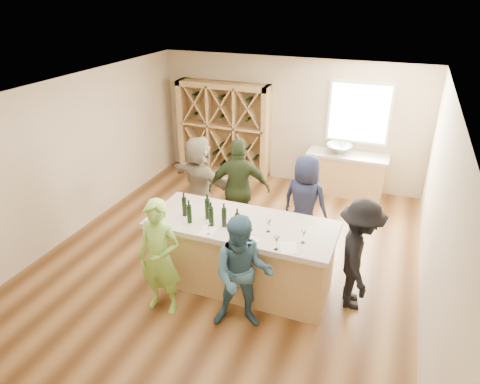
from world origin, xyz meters
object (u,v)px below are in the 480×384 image
(wine_rack, at_px, (224,130))
(person_near_right, at_px, (243,274))
(wine_bottle_e, at_px, (224,217))
(wine_bottle_f, at_px, (237,224))
(sink, at_px, (339,149))
(wine_bottle_c, at_px, (208,209))
(wine_bottle_d, at_px, (211,217))
(person_far_right, at_px, (305,203))
(person_far_mid, at_px, (239,189))
(tasting_counter_base, at_px, (242,256))
(person_far_left, at_px, (199,181))
(wine_bottle_a, at_px, (184,207))
(person_server, at_px, (358,255))
(wine_bottle_b, at_px, (189,214))
(person_near_left, at_px, (160,257))

(wine_rack, relative_size, person_near_right, 1.34)
(wine_bottle_e, xyz_separation_m, wine_bottle_f, (0.24, -0.11, 0.01))
(sink, distance_m, wine_bottle_c, 4.07)
(wine_bottle_d, relative_size, wine_bottle_f, 0.96)
(person_far_right, bearing_deg, person_far_mid, 17.27)
(wine_bottle_d, relative_size, wine_bottle_e, 1.02)
(wine_bottle_f, bearing_deg, person_near_right, -61.63)
(wine_bottle_d, bearing_deg, person_far_right, 58.98)
(tasting_counter_base, height_order, person_near_right, person_near_right)
(person_far_mid, bearing_deg, person_far_left, -26.94)
(person_far_right, bearing_deg, wine_bottle_a, 59.63)
(wine_rack, bearing_deg, person_near_right, -64.21)
(person_server, height_order, wine_bottle_f, person_server)
(wine_bottle_b, xyz_separation_m, person_far_mid, (0.14, 1.60, -0.29))
(wine_bottle_a, height_order, person_far_right, person_far_right)
(wine_bottle_f, bearing_deg, person_server, 15.74)
(sink, distance_m, wine_bottle_f, 4.16)
(person_near_right, distance_m, person_far_left, 2.87)
(person_far_mid, bearing_deg, wine_bottle_b, 68.12)
(wine_bottle_b, bearing_deg, wine_bottle_a, 135.27)
(person_near_right, xyz_separation_m, person_far_left, (-1.73, 2.29, 0.05))
(wine_bottle_a, relative_size, person_near_left, 0.17)
(sink, bearing_deg, wine_bottle_d, -105.72)
(wine_bottle_d, relative_size, person_server, 0.17)
(tasting_counter_base, xyz_separation_m, person_far_mid, (-0.55, 1.33, 0.42))
(person_far_mid, bearing_deg, wine_bottle_d, 79.95)
(wine_bottle_c, relative_size, person_near_left, 0.18)
(person_near_left, height_order, wine_bottle_f, person_near_left)
(wine_bottle_d, xyz_separation_m, person_far_right, (0.98, 1.63, -0.38))
(wine_bottle_a, height_order, wine_bottle_d, same)
(sink, bearing_deg, person_near_right, -95.48)
(tasting_counter_base, xyz_separation_m, person_near_left, (-0.83, -0.91, 0.35))
(wine_bottle_c, height_order, person_far_left, person_far_left)
(wine_bottle_d, bearing_deg, wine_bottle_c, 128.28)
(wine_bottle_b, distance_m, person_far_left, 1.92)
(tasting_counter_base, relative_size, wine_bottle_e, 9.17)
(person_far_mid, bearing_deg, wine_bottle_e, 86.61)
(person_near_left, bearing_deg, wine_bottle_c, 66.39)
(tasting_counter_base, distance_m, person_server, 1.70)
(wine_bottle_e, relative_size, person_near_right, 0.17)
(sink, bearing_deg, wine_bottle_b, -109.78)
(person_far_mid, xyz_separation_m, person_far_right, (1.17, 0.06, -0.08))
(wine_bottle_d, relative_size, person_far_left, 0.17)
(person_far_right, bearing_deg, wine_bottle_d, 73.11)
(wine_bottle_a, distance_m, person_far_mid, 1.50)
(wine_bottle_d, height_order, person_server, person_server)
(sink, relative_size, wine_bottle_e, 1.91)
(person_near_right, relative_size, wine_bottle_f, 5.46)
(person_far_mid, bearing_deg, person_near_right, 95.50)
(wine_bottle_a, relative_size, wine_bottle_e, 1.02)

